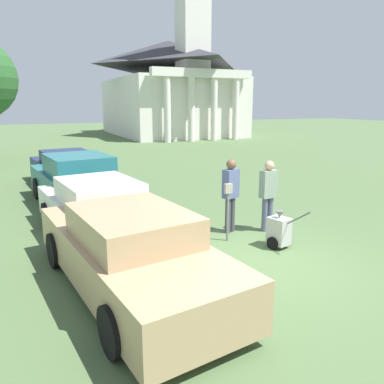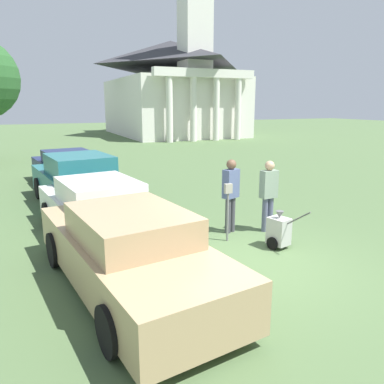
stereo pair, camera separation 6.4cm
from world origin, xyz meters
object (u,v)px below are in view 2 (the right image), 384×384
(parked_car_tan, at_px, (128,251))
(parked_car_teal, at_px, (79,182))
(parked_car_white, at_px, (98,211))
(church, at_px, (172,85))
(person_supervisor, at_px, (269,191))
(equipment_cart, at_px, (279,231))
(parking_meter, at_px, (228,201))
(person_worker, at_px, (231,191))
(parked_car_navy, at_px, (68,169))

(parked_car_tan, height_order, parked_car_teal, parked_car_teal)
(parked_car_white, bearing_deg, church, 57.80)
(parked_car_tan, height_order, person_supervisor, person_supervisor)
(person_supervisor, xyz_separation_m, equipment_cart, (-0.43, -1.04, -0.63))
(parking_meter, height_order, person_worker, person_worker)
(parked_car_white, bearing_deg, person_worker, -25.02)
(parked_car_teal, xyz_separation_m, church, (12.91, 25.17, 4.31))
(parked_car_tan, bearing_deg, parked_car_navy, 82.27)
(person_worker, distance_m, person_supervisor, 0.95)
(person_supervisor, bearing_deg, parked_car_navy, -66.46)
(parked_car_tan, distance_m, equipment_cart, 3.57)
(person_worker, height_order, equipment_cart, person_worker)
(parking_meter, distance_m, equipment_cart, 1.31)
(equipment_cart, bearing_deg, person_supervisor, 52.68)
(parked_car_teal, xyz_separation_m, parked_car_navy, (-0.00, 3.17, -0.09))
(parked_car_teal, bearing_deg, parked_car_navy, 82.28)
(parked_car_tan, bearing_deg, person_supervisor, 13.62)
(parked_car_teal, bearing_deg, parked_car_tan, -97.74)
(parked_car_tan, relative_size, parked_car_teal, 1.01)
(person_supervisor, bearing_deg, church, -110.66)
(parked_car_tan, bearing_deg, parked_car_white, 82.26)
(parked_car_navy, xyz_separation_m, person_worker, (3.05, -7.32, 0.40))
(equipment_cart, distance_m, church, 32.41)
(parked_car_navy, height_order, person_worker, person_worker)
(parked_car_white, relative_size, person_supervisor, 2.79)
(parked_car_teal, relative_size, church, 0.25)
(parked_car_white, xyz_separation_m, parking_meter, (2.69, -1.46, 0.29))
(parked_car_tan, height_order, equipment_cart, parked_car_tan)
(equipment_cart, bearing_deg, parked_car_tan, 173.19)
(parked_car_teal, height_order, parked_car_navy, parked_car_teal)
(parked_car_teal, height_order, parking_meter, parked_car_teal)
(parked_car_teal, height_order, person_supervisor, person_supervisor)
(parked_car_tan, distance_m, church, 34.02)
(parking_meter, bearing_deg, person_worker, 54.62)
(parked_car_white, relative_size, parking_meter, 3.65)
(parked_car_tan, distance_m, parked_car_white, 2.79)
(parked_car_white, xyz_separation_m, equipment_cart, (3.52, -2.29, -0.27))
(parking_meter, xyz_separation_m, church, (10.22, 29.83, 4.10))
(parked_car_white, distance_m, equipment_cart, 4.21)
(parked_car_white, xyz_separation_m, parked_car_navy, (-0.00, 6.38, -0.01))
(parked_car_teal, bearing_deg, church, 55.12)
(parked_car_navy, height_order, church, church)
(parked_car_navy, height_order, person_supervisor, person_supervisor)
(parked_car_tan, xyz_separation_m, parked_car_teal, (0.00, 5.99, 0.06))
(parked_car_navy, bearing_deg, parked_car_teal, -97.72)
(parking_meter, xyz_separation_m, equipment_cart, (0.83, -0.83, -0.56))
(parked_car_teal, bearing_deg, parked_car_white, -97.74)
(parked_car_teal, relative_size, person_worker, 2.87)
(parked_car_white, bearing_deg, parked_car_tan, -97.74)
(parked_car_white, distance_m, parked_car_navy, 6.38)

